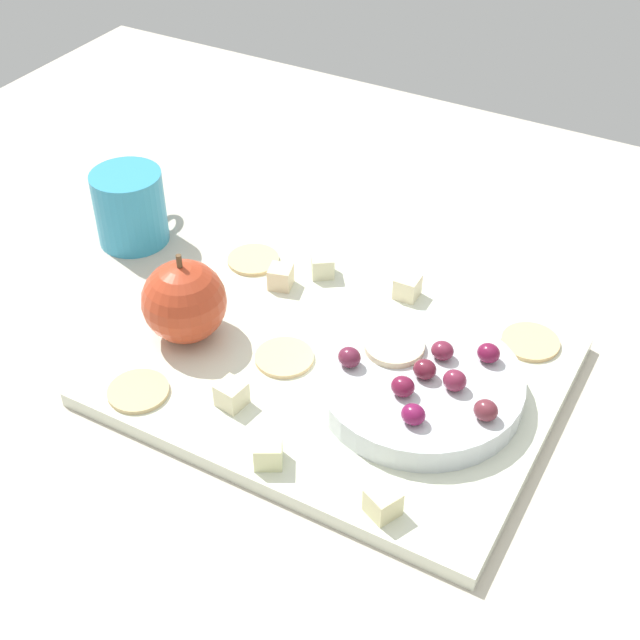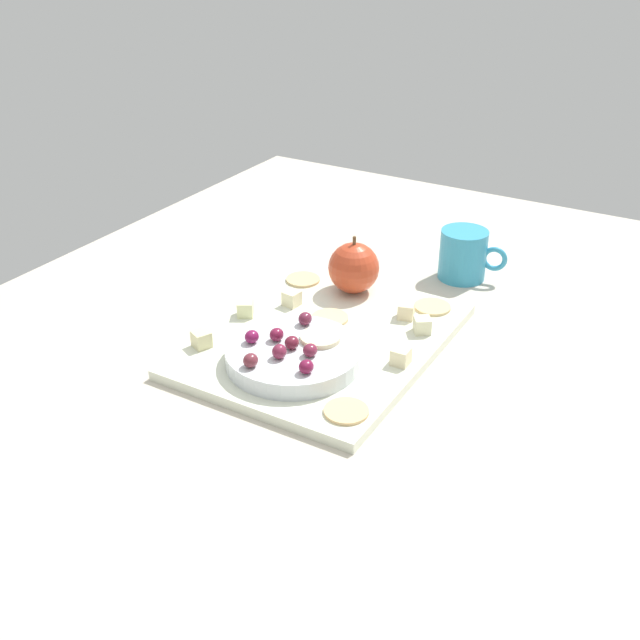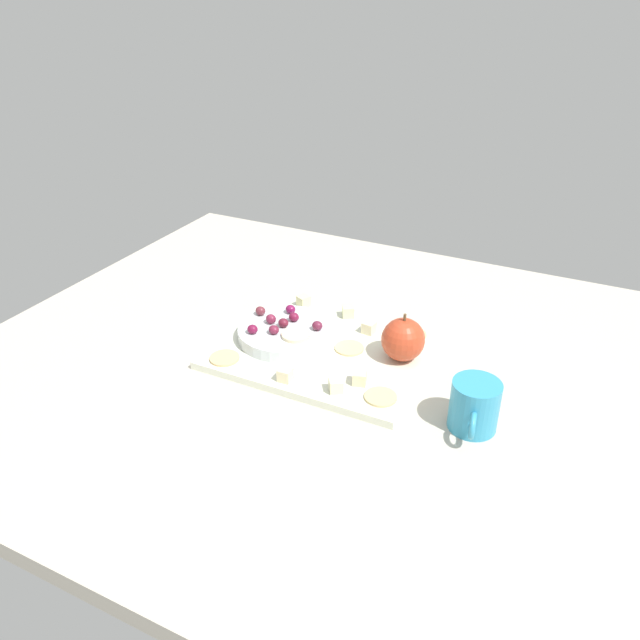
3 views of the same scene
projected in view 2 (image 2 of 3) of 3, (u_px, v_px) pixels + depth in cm
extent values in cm
cube|color=#BFB6A4|center=(345.00, 345.00, 106.49)|extent=(131.00, 108.20, 3.09)
cube|color=silver|center=(324.00, 340.00, 103.28)|extent=(37.34, 29.09, 1.39)
cylinder|color=silver|center=(293.00, 355.00, 96.41)|extent=(17.22, 17.22, 2.26)
sphere|color=#BA3E22|center=(354.00, 268.00, 112.81)|extent=(7.59, 7.59, 7.59)
cylinder|color=brown|center=(354.00, 240.00, 110.68)|extent=(0.50, 0.50, 1.20)
cube|color=beige|center=(292.00, 298.00, 110.16)|extent=(2.44, 2.44, 2.17)
cube|color=beige|center=(422.00, 325.00, 103.24)|extent=(3.02, 3.02, 2.17)
cube|color=beige|center=(406.00, 311.00, 106.81)|extent=(2.68, 2.68, 2.17)
cube|color=beige|center=(201.00, 339.00, 99.96)|extent=(2.88, 2.88, 2.17)
cube|color=beige|center=(401.00, 357.00, 96.22)|extent=(2.23, 2.23, 2.17)
cube|color=beige|center=(245.00, 309.00, 107.38)|extent=(2.95, 2.95, 2.17)
cylinder|color=#E3BF87|center=(330.00, 318.00, 106.85)|extent=(5.22, 5.22, 0.40)
cylinder|color=#D2B67E|center=(303.00, 279.00, 117.59)|extent=(5.22, 5.22, 0.40)
cylinder|color=#E3BB7E|center=(346.00, 411.00, 87.50)|extent=(5.22, 5.22, 0.40)
cylinder|color=#D9BE82|center=(433.00, 307.00, 109.72)|extent=(5.22, 5.22, 0.40)
ellipsoid|color=maroon|center=(310.00, 350.00, 93.75)|extent=(1.94, 1.75, 1.61)
ellipsoid|color=maroon|center=(277.00, 335.00, 97.00)|extent=(1.94, 1.75, 1.71)
ellipsoid|color=maroon|center=(252.00, 337.00, 96.55)|extent=(1.94, 1.75, 1.68)
ellipsoid|color=maroon|center=(306.00, 367.00, 90.40)|extent=(1.94, 1.75, 1.68)
ellipsoid|color=maroon|center=(251.00, 360.00, 91.56)|extent=(1.94, 1.75, 1.74)
ellipsoid|color=maroon|center=(279.00, 352.00, 93.26)|extent=(1.94, 1.75, 1.83)
ellipsoid|color=maroon|center=(305.00, 319.00, 100.59)|extent=(1.94, 1.75, 1.76)
ellipsoid|color=maroon|center=(292.00, 343.00, 95.27)|extent=(1.94, 1.75, 1.68)
cylinder|color=beige|center=(320.00, 338.00, 97.42)|extent=(5.17, 5.17, 0.60)
cylinder|color=teal|center=(463.00, 255.00, 119.93)|extent=(7.40, 7.40, 7.97)
torus|color=teal|center=(494.00, 259.00, 118.48)|extent=(1.51, 4.08, 4.00)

